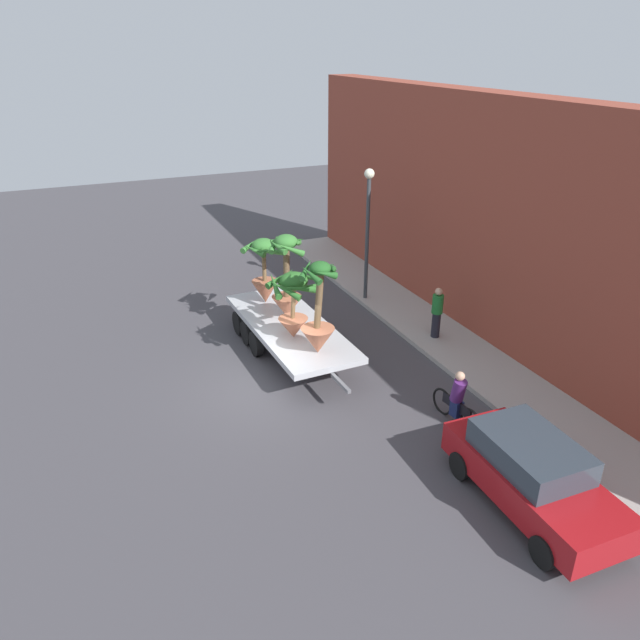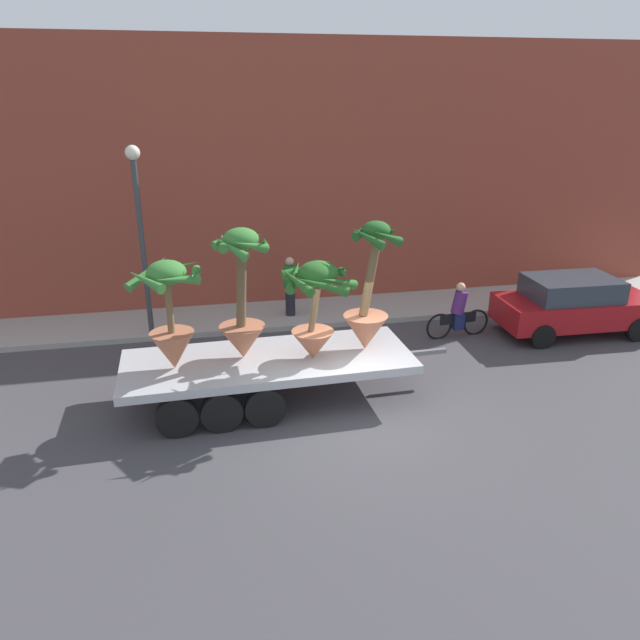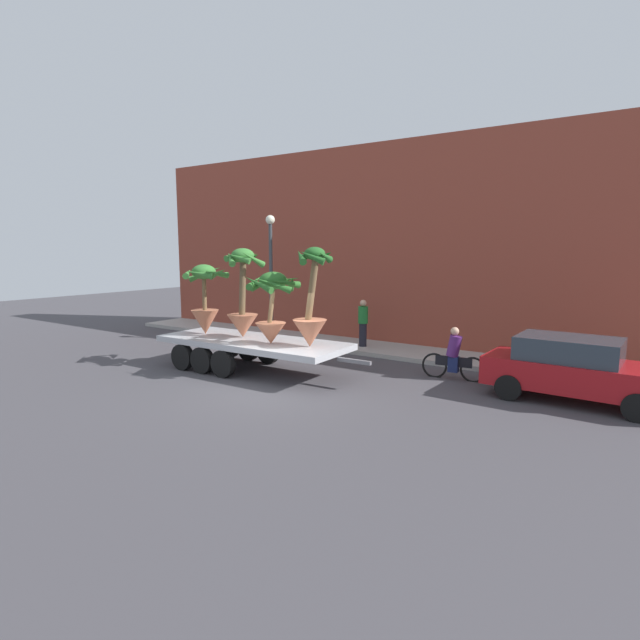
# 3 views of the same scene
# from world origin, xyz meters

# --- Properties ---
(ground_plane) EXTENTS (60.00, 60.00, 0.00)m
(ground_plane) POSITION_xyz_m (0.00, 0.00, 0.00)
(ground_plane) COLOR #423F44
(sidewalk) EXTENTS (24.00, 2.20, 0.15)m
(sidewalk) POSITION_xyz_m (0.00, 6.10, 0.07)
(sidewalk) COLOR #A39E99
(sidewalk) RESTS_ON ground
(building_facade) EXTENTS (24.00, 1.20, 7.61)m
(building_facade) POSITION_xyz_m (0.00, 7.80, 3.81)
(building_facade) COLOR brown
(building_facade) RESTS_ON ground
(flatbed_trailer) EXTENTS (7.04, 2.42, 0.98)m
(flatbed_trailer) POSITION_xyz_m (-1.99, 1.21, 0.76)
(flatbed_trailer) COLOR #B7BABF
(flatbed_trailer) RESTS_ON ground
(potted_palm_rear) EXTENTS (1.16, 1.17, 2.77)m
(potted_palm_rear) POSITION_xyz_m (0.43, 1.26, 1.99)
(potted_palm_rear) COLOR #B26647
(potted_palm_rear) RESTS_ON flatbed_trailer
(potted_palm_middle) EXTENTS (1.63, 1.63, 2.08)m
(potted_palm_middle) POSITION_xyz_m (-0.75, 0.99, 2.13)
(potted_palm_middle) COLOR #B26647
(potted_palm_middle) RESTS_ON flatbed_trailer
(potted_palm_front) EXTENTS (1.50, 1.59, 2.23)m
(potted_palm_front) POSITION_xyz_m (-3.61, 1.10, 2.07)
(potted_palm_front) COLOR #B26647
(potted_palm_front) RESTS_ON flatbed_trailer
(potted_palm_extra) EXTENTS (1.19, 1.24, 2.73)m
(potted_palm_extra) POSITION_xyz_m (-2.20, 1.34, 2.18)
(potted_palm_extra) COLOR #B26647
(potted_palm_extra) RESTS_ON flatbed_trailer
(cyclist) EXTENTS (1.84, 0.38, 1.54)m
(cyclist) POSITION_xyz_m (3.66, 3.71, 0.67)
(cyclist) COLOR black
(cyclist) RESTS_ON ground
(parked_car) EXTENTS (4.22, 1.92, 1.58)m
(parked_car) POSITION_xyz_m (6.79, 3.32, 0.83)
(parked_car) COLOR maroon
(parked_car) RESTS_ON ground
(pedestrian_near_gate) EXTENTS (0.36, 0.36, 1.71)m
(pedestrian_near_gate) POSITION_xyz_m (-0.52, 5.86, 1.04)
(pedestrian_near_gate) COLOR black
(pedestrian_near_gate) RESTS_ON sidewalk
(street_lamp) EXTENTS (0.36, 0.36, 4.83)m
(street_lamp) POSITION_xyz_m (-4.37, 5.30, 3.23)
(street_lamp) COLOR #383D42
(street_lamp) RESTS_ON sidewalk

